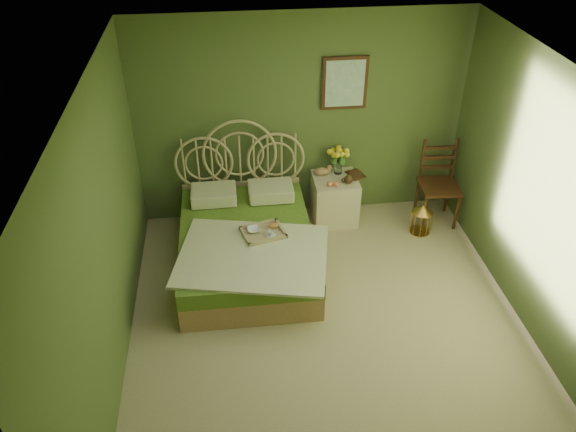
{
  "coord_description": "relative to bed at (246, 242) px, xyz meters",
  "views": [
    {
      "loc": [
        -0.89,
        -3.93,
        4.2
      ],
      "look_at": [
        -0.3,
        1.0,
        0.77
      ],
      "focal_mm": 35.0,
      "sensor_mm": 36.0,
      "label": 1
    }
  ],
  "objects": [
    {
      "name": "wall_right",
      "position": [
        2.76,
        -1.2,
        1.0
      ],
      "size": [
        0.0,
        4.5,
        4.5
      ],
      "primitive_type": "plane",
      "rotation": [
        1.57,
        0.0,
        -1.57
      ],
      "color": "#4B5F32",
      "rests_on": "floor"
    },
    {
      "name": "wall_back",
      "position": [
        0.76,
        1.05,
        1.0
      ],
      "size": [
        4.0,
        0.0,
        4.0
      ],
      "primitive_type": "plane",
      "rotation": [
        1.57,
        0.0,
        0.0
      ],
      "color": "#4B5F32",
      "rests_on": "floor"
    },
    {
      "name": "nightstand",
      "position": [
        1.18,
        0.79,
        0.06
      ],
      "size": [
        0.55,
        0.55,
        1.03
      ],
      "color": "beige",
      "rests_on": "floor"
    },
    {
      "name": "floor",
      "position": [
        0.76,
        -1.2,
        -0.3
      ],
      "size": [
        4.5,
        4.5,
        0.0
      ],
      "primitive_type": "plane",
      "color": "tan",
      "rests_on": "ground"
    },
    {
      "name": "birdcage",
      "position": [
        2.2,
        0.37,
        -0.11
      ],
      "size": [
        0.26,
        0.26,
        0.4
      ],
      "rotation": [
        0.0,
        0.0,
        -0.2
      ],
      "color": "#C38C3E",
      "rests_on": "floor"
    },
    {
      "name": "bed",
      "position": [
        0.0,
        0.0,
        0.0
      ],
      "size": [
        1.76,
        2.22,
        1.37
      ],
      "color": "tan",
      "rests_on": "floor"
    },
    {
      "name": "book_lower",
      "position": [
        1.35,
        0.8,
        0.31
      ],
      "size": [
        0.24,
        0.28,
        0.02
      ],
      "primitive_type": "imported",
      "rotation": [
        0.0,
        0.0,
        0.33
      ],
      "color": "#381E0F",
      "rests_on": "nightstand"
    },
    {
      "name": "book_upper",
      "position": [
        1.35,
        0.8,
        0.33
      ],
      "size": [
        0.16,
        0.22,
        0.02
      ],
      "primitive_type": "imported",
      "rotation": [
        0.0,
        0.0,
        -0.06
      ],
      "color": "#472819",
      "rests_on": "nightstand"
    },
    {
      "name": "cereal_bowl",
      "position": [
        0.09,
        -0.11,
        0.25
      ],
      "size": [
        0.16,
        0.16,
        0.04
      ],
      "primitive_type": "imported",
      "rotation": [
        0.0,
        0.0,
        0.09
      ],
      "color": "white",
      "rests_on": "bed"
    },
    {
      "name": "wall_art",
      "position": [
        1.27,
        1.02,
        1.45
      ],
      "size": [
        0.54,
        0.04,
        0.64
      ],
      "color": "#36210E",
      "rests_on": "wall_back"
    },
    {
      "name": "chair",
      "position": [
        2.46,
        0.68,
        0.29
      ],
      "size": [
        0.51,
        0.51,
        1.07
      ],
      "rotation": [
        0.0,
        0.0,
        -0.07
      ],
      "color": "#36210E",
      "rests_on": "floor"
    },
    {
      "name": "wall_left",
      "position": [
        -1.24,
        -1.2,
        1.0
      ],
      "size": [
        0.0,
        4.5,
        4.5
      ],
      "primitive_type": "plane",
      "rotation": [
        1.57,
        0.0,
        1.57
      ],
      "color": "#4B5F32",
      "rests_on": "floor"
    },
    {
      "name": "ceiling",
      "position": [
        0.76,
        -1.2,
        2.3
      ],
      "size": [
        4.5,
        4.5,
        0.0
      ],
      "primitive_type": "plane",
      "rotation": [
        3.14,
        0.0,
        0.0
      ],
      "color": "silver",
      "rests_on": "wall_back"
    },
    {
      "name": "coffee_cup",
      "position": [
        0.27,
        -0.22,
        0.26
      ],
      "size": [
        0.09,
        0.09,
        0.07
      ],
      "primitive_type": "imported",
      "rotation": [
        0.0,
        0.0,
        0.31
      ],
      "color": "white",
      "rests_on": "bed"
    }
  ]
}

